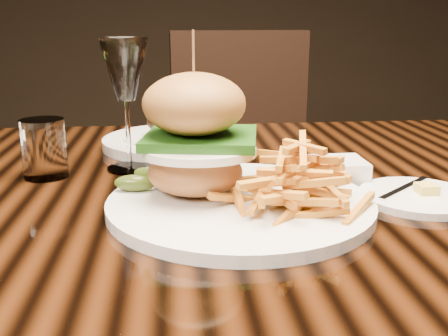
{
  "coord_description": "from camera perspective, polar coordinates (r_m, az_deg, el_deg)",
  "views": [
    {
      "loc": [
        -0.1,
        -0.74,
        0.98
      ],
      "look_at": [
        -0.04,
        -0.13,
        0.81
      ],
      "focal_mm": 42.0,
      "sensor_mm": 36.0,
      "label": 1
    }
  ],
  "objects": [
    {
      "name": "burger_plate",
      "position": [
        0.66,
        1.21,
        0.35
      ],
      "size": [
        0.34,
        0.34,
        0.22
      ],
      "rotation": [
        0.0,
        0.0,
        -0.38
      ],
      "color": "white",
      "rests_on": "dining_table"
    },
    {
      "name": "water_tumbler",
      "position": [
        0.84,
        -18.99,
        2.02
      ],
      "size": [
        0.07,
        0.07,
        0.09
      ],
      "primitive_type": "cylinder",
      "color": "white",
      "rests_on": "dining_table"
    },
    {
      "name": "dining_table",
      "position": [
        0.81,
        1.85,
        -6.64
      ],
      "size": [
        1.6,
        0.9,
        0.75
      ],
      "color": "black",
      "rests_on": "ground"
    },
    {
      "name": "ramekin",
      "position": [
        0.8,
        12.36,
        -0.31
      ],
      "size": [
        0.09,
        0.09,
        0.03
      ],
      "primitive_type": "cube",
      "rotation": [
        0.0,
        0.0,
        0.32
      ],
      "color": "white",
      "rests_on": "dining_table"
    },
    {
      "name": "chair_far",
      "position": [
        1.71,
        2.45,
        0.73
      ],
      "size": [
        0.49,
        0.5,
        0.95
      ],
      "rotation": [
        0.0,
        0.0,
        0.08
      ],
      "color": "black",
      "rests_on": "ground"
    },
    {
      "name": "far_dish",
      "position": [
        1.0,
        -5.33,
        3.32
      ],
      "size": [
        0.27,
        0.27,
        0.09
      ],
      "rotation": [
        0.0,
        0.0,
        -0.23
      ],
      "color": "white",
      "rests_on": "dining_table"
    },
    {
      "name": "wine_glass",
      "position": [
        0.83,
        -10.71,
        10.05
      ],
      "size": [
        0.08,
        0.08,
        0.21
      ],
      "color": "white",
      "rests_on": "dining_table"
    },
    {
      "name": "side_saucer",
      "position": [
        0.75,
        20.4,
        -2.92
      ],
      "size": [
        0.15,
        0.15,
        0.02
      ],
      "rotation": [
        0.0,
        0.0,
        0.18
      ],
      "color": "white",
      "rests_on": "dining_table"
    }
  ]
}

